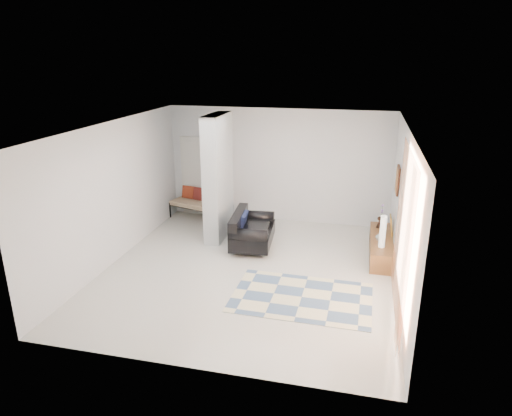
# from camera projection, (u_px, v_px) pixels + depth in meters

# --- Properties ---
(floor) EXTENTS (6.00, 6.00, 0.00)m
(floor) POSITION_uv_depth(u_px,v_px,m) (248.00, 271.00, 8.90)
(floor) COLOR beige
(floor) RESTS_ON ground
(ceiling) EXTENTS (6.00, 6.00, 0.00)m
(ceiling) POSITION_uv_depth(u_px,v_px,m) (248.00, 127.00, 8.00)
(ceiling) COLOR white
(ceiling) RESTS_ON wall_back
(wall_back) EXTENTS (6.00, 0.00, 6.00)m
(wall_back) POSITION_uv_depth(u_px,v_px,m) (278.00, 166.00, 11.22)
(wall_back) COLOR silver
(wall_back) RESTS_ON ground
(wall_front) EXTENTS (6.00, 0.00, 6.00)m
(wall_front) POSITION_uv_depth(u_px,v_px,m) (189.00, 275.00, 5.69)
(wall_front) COLOR silver
(wall_front) RESTS_ON ground
(wall_left) EXTENTS (0.00, 6.00, 6.00)m
(wall_left) POSITION_uv_depth(u_px,v_px,m) (114.00, 193.00, 9.05)
(wall_left) COLOR silver
(wall_left) RESTS_ON ground
(wall_right) EXTENTS (0.00, 6.00, 6.00)m
(wall_right) POSITION_uv_depth(u_px,v_px,m) (403.00, 214.00, 7.85)
(wall_right) COLOR silver
(wall_right) RESTS_ON ground
(partition_column) EXTENTS (0.35, 1.20, 2.80)m
(partition_column) POSITION_uv_depth(u_px,v_px,m) (218.00, 178.00, 10.17)
(partition_column) COLOR #B3B9BB
(partition_column) RESTS_ON floor
(hallway_door) EXTENTS (0.85, 0.06, 2.04)m
(hallway_door) POSITION_uv_depth(u_px,v_px,m) (198.00, 176.00, 11.76)
(hallway_door) COLOR silver
(hallway_door) RESTS_ON floor
(curtain) EXTENTS (0.00, 2.55, 2.55)m
(curtain) POSITION_uv_depth(u_px,v_px,m) (402.00, 236.00, 6.80)
(curtain) COLOR #FF8843
(curtain) RESTS_ON wall_right
(wall_art) EXTENTS (0.04, 0.45, 0.55)m
(wall_art) POSITION_uv_depth(u_px,v_px,m) (398.00, 180.00, 9.01)
(wall_art) COLOR #3D1E10
(wall_art) RESTS_ON wall_right
(media_console) EXTENTS (0.45, 1.88, 0.80)m
(media_console) POSITION_uv_depth(u_px,v_px,m) (381.00, 246.00, 9.52)
(media_console) COLOR brown
(media_console) RESTS_ON floor
(loveseat) EXTENTS (0.95, 1.49, 0.76)m
(loveseat) POSITION_uv_depth(u_px,v_px,m) (250.00, 230.00, 9.95)
(loveseat) COLOR silver
(loveseat) RESTS_ON floor
(daybed) EXTENTS (1.67, 1.05, 0.77)m
(daybed) POSITION_uv_depth(u_px,v_px,m) (201.00, 202.00, 11.62)
(daybed) COLOR black
(daybed) RESTS_ON floor
(area_rug) EXTENTS (2.41, 1.63, 0.01)m
(area_rug) POSITION_uv_depth(u_px,v_px,m) (302.00, 297.00, 7.93)
(area_rug) COLOR beige
(area_rug) RESTS_ON floor
(cylinder_lamp) EXTENTS (0.12, 0.12, 0.65)m
(cylinder_lamp) POSITION_uv_depth(u_px,v_px,m) (383.00, 232.00, 8.90)
(cylinder_lamp) COLOR beige
(cylinder_lamp) RESTS_ON media_console
(bronze_figurine) EXTENTS (0.13, 0.13, 0.25)m
(bronze_figurine) POSITION_uv_depth(u_px,v_px,m) (379.00, 222.00, 9.97)
(bronze_figurine) COLOR black
(bronze_figurine) RESTS_ON media_console
(vase) EXTENTS (0.18, 0.18, 0.17)m
(vase) POSITION_uv_depth(u_px,v_px,m) (380.00, 236.00, 9.31)
(vase) COLOR #B9C4BE
(vase) RESTS_ON media_console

